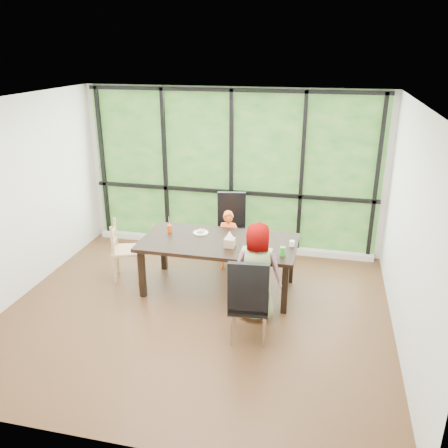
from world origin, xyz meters
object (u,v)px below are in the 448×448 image
Objects in this scene: chair_interior_leather at (249,298)px; chair_end_beech at (127,250)px; orange_cup at (170,229)px; white_mug at (292,243)px; dining_table at (219,265)px; chair_window_leather at (231,228)px; child_toddler at (228,241)px; plate_far at (201,233)px; green_cup at (283,251)px; plate_near at (260,251)px; child_older at (257,272)px; tissue_box at (230,243)px.

chair_interior_leather is 1.20× the size of chair_end_beech.
orange_cup reaches higher than white_mug.
dining_table is 2.41× the size of chair_end_beech.
chair_window_leather reaches higher than child_toddler.
plate_far is at bearing -128.01° from child_toddler.
chair_window_leather reaches higher than green_cup.
plate_near is (-0.01, 0.86, 0.22)m from chair_interior_leather.
child_toddler is 12.88× the size of white_mug.
child_older is 0.65m from tissue_box.
chair_interior_leather is at bearing -137.20° from chair_end_beech.
orange_cup is 1.37× the size of white_mug.
chair_window_leather is 0.42m from child_toddler.
plate_near is at bearing -115.69° from chair_end_beech.
child_older reaches higher than chair_interior_leather.
chair_end_beech is at bearing 178.42° from dining_table.
plate_far is 1.34m from green_cup.
chair_window_leather is at bearing -72.05° from chair_end_beech.
chair_interior_leather is 4.85× the size of plate_far.
tissue_box is (-0.43, 0.06, 0.05)m from plate_near.
child_toddler is 0.75× the size of child_older.
chair_window_leather is 0.84× the size of child_older.
chair_window_leather is at bearing 92.30° from dining_table.
dining_table is 2.01× the size of chair_interior_leather.
green_cup reaches higher than plate_near.
chair_end_beech reaches higher than dining_table.
plate_far is 0.46m from orange_cup.
plate_far is 1.61× the size of tissue_box.
plate_near is 1.50× the size of tissue_box.
chair_interior_leather reaches higher than chair_end_beech.
chair_interior_leather reaches higher than dining_table.
chair_end_beech is at bearing -170.34° from plate_far.
orange_cup is (-1.40, 0.39, 0.04)m from plate_near.
chair_end_beech is 2.16m from child_older.
chair_window_leather reaches higher than chair_end_beech.
chair_end_beech is 1.66m from tissue_box.
chair_interior_leather is (0.67, -2.14, 0.00)m from chair_window_leather.
green_cup reaches higher than white_mug.
plate_near is at bearing -73.50° from chair_window_leather.
orange_cup is (0.64, 0.13, 0.35)m from chair_end_beech.
chair_window_leather reaches higher than white_mug.
dining_table is at bearing 140.82° from tissue_box.
chair_end_beech reaches higher than tissue_box.
child_toddler is 1.34m from green_cup.
plate_near is 2.03× the size of orange_cup.
chair_window_leather is 2.24m from chair_interior_leather.
plate_near is (-0.02, 0.38, 0.12)m from child_older.
plate_far is 1.04m from plate_near.
child_older is 17.14× the size of white_mug.
child_toddler is at bearing 103.47° from tissue_box.
tissue_box is at bearing -44.78° from child_older.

